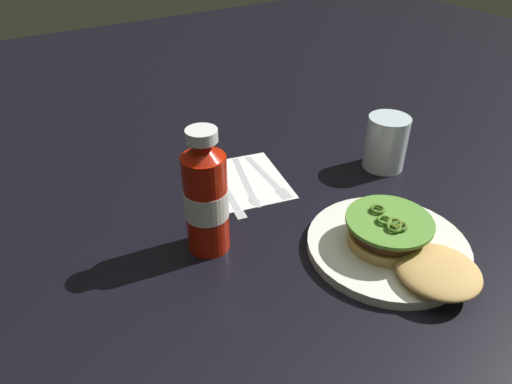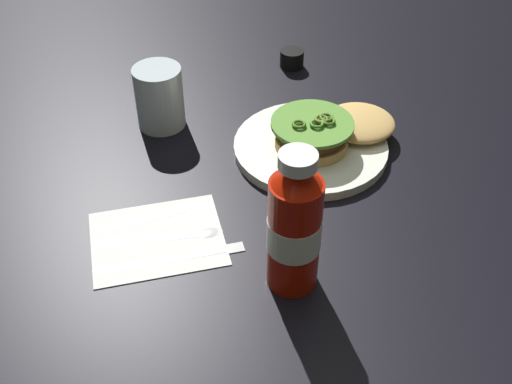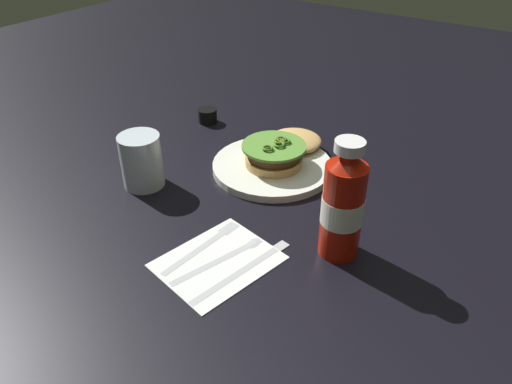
{
  "view_description": "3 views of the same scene",
  "coord_description": "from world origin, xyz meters",
  "px_view_note": "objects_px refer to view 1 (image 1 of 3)",
  "views": [
    {
      "loc": [
        0.45,
        -0.5,
        0.5
      ],
      "look_at": [
        -0.11,
        -0.14,
        0.05
      ],
      "focal_mm": 33.0,
      "sensor_mm": 36.0,
      "label": 1
    },
    {
      "loc": [
        -0.36,
        -0.73,
        0.63
      ],
      "look_at": [
        -0.08,
        -0.14,
        0.07
      ],
      "focal_mm": 44.1,
      "sensor_mm": 36.0,
      "label": 2
    },
    {
      "loc": [
        -0.67,
        -0.49,
        0.53
      ],
      "look_at": [
        -0.1,
        -0.1,
        0.07
      ],
      "focal_mm": 34.15,
      "sensor_mm": 36.0,
      "label": 3
    }
  ],
  "objects_px": {
    "napkin": "(245,180)",
    "butter_knife": "(227,190)",
    "water_glass": "(386,143)",
    "ketchup_bottle": "(206,197)",
    "spoon_utensil": "(248,187)",
    "dinner_plate": "(387,246)",
    "burger_sandwich": "(405,245)",
    "fork_utensil": "(271,179)"
  },
  "relations": [
    {
      "from": "napkin",
      "to": "butter_knife",
      "type": "height_order",
      "value": "butter_knife"
    },
    {
      "from": "dinner_plate",
      "to": "water_glass",
      "type": "distance_m",
      "value": 0.27
    },
    {
      "from": "napkin",
      "to": "spoon_utensil",
      "type": "distance_m",
      "value": 0.03
    },
    {
      "from": "dinner_plate",
      "to": "ketchup_bottle",
      "type": "height_order",
      "value": "ketchup_bottle"
    },
    {
      "from": "water_glass",
      "to": "fork_utensil",
      "type": "xyz_separation_m",
      "value": [
        -0.07,
        -0.23,
        -0.05
      ]
    },
    {
      "from": "water_glass",
      "to": "fork_utensil",
      "type": "height_order",
      "value": "water_glass"
    },
    {
      "from": "napkin",
      "to": "ketchup_bottle",
      "type": "bearing_deg",
      "value": -47.66
    },
    {
      "from": "water_glass",
      "to": "spoon_utensil",
      "type": "distance_m",
      "value": 0.29
    },
    {
      "from": "fork_utensil",
      "to": "napkin",
      "type": "bearing_deg",
      "value": -123.05
    },
    {
      "from": "burger_sandwich",
      "to": "fork_utensil",
      "type": "distance_m",
      "value": 0.31
    },
    {
      "from": "napkin",
      "to": "butter_knife",
      "type": "bearing_deg",
      "value": -71.52
    },
    {
      "from": "dinner_plate",
      "to": "napkin",
      "type": "height_order",
      "value": "dinner_plate"
    },
    {
      "from": "fork_utensil",
      "to": "burger_sandwich",
      "type": "bearing_deg",
      "value": 7.78
    },
    {
      "from": "dinner_plate",
      "to": "spoon_utensil",
      "type": "distance_m",
      "value": 0.28
    },
    {
      "from": "ketchup_bottle",
      "to": "napkin",
      "type": "bearing_deg",
      "value": 132.34
    },
    {
      "from": "dinner_plate",
      "to": "butter_knife",
      "type": "bearing_deg",
      "value": -154.32
    },
    {
      "from": "burger_sandwich",
      "to": "napkin",
      "type": "distance_m",
      "value": 0.34
    },
    {
      "from": "spoon_utensil",
      "to": "napkin",
      "type": "bearing_deg",
      "value": 162.45
    },
    {
      "from": "ketchup_bottle",
      "to": "water_glass",
      "type": "xyz_separation_m",
      "value": [
        -0.03,
        0.42,
        -0.04
      ]
    },
    {
      "from": "ketchup_bottle",
      "to": "fork_utensil",
      "type": "distance_m",
      "value": 0.24
    },
    {
      "from": "water_glass",
      "to": "fork_utensil",
      "type": "distance_m",
      "value": 0.24
    },
    {
      "from": "burger_sandwich",
      "to": "ketchup_bottle",
      "type": "height_order",
      "value": "ketchup_bottle"
    },
    {
      "from": "burger_sandwich",
      "to": "spoon_utensil",
      "type": "xyz_separation_m",
      "value": [
        -0.3,
        -0.09,
        -0.03
      ]
    },
    {
      "from": "water_glass",
      "to": "spoon_utensil",
      "type": "relative_size",
      "value": 0.61
    },
    {
      "from": "butter_knife",
      "to": "fork_utensil",
      "type": "bearing_deg",
      "value": 83.13
    },
    {
      "from": "ketchup_bottle",
      "to": "butter_knife",
      "type": "distance_m",
      "value": 0.18
    },
    {
      "from": "burger_sandwich",
      "to": "water_glass",
      "type": "height_order",
      "value": "water_glass"
    },
    {
      "from": "ketchup_bottle",
      "to": "fork_utensil",
      "type": "relative_size",
      "value": 1.19
    },
    {
      "from": "butter_knife",
      "to": "spoon_utensil",
      "type": "height_order",
      "value": "same"
    },
    {
      "from": "dinner_plate",
      "to": "fork_utensil",
      "type": "relative_size",
      "value": 1.46
    },
    {
      "from": "dinner_plate",
      "to": "water_glass",
      "type": "relative_size",
      "value": 2.34
    },
    {
      "from": "ketchup_bottle",
      "to": "napkin",
      "type": "distance_m",
      "value": 0.22
    },
    {
      "from": "dinner_plate",
      "to": "burger_sandwich",
      "type": "height_order",
      "value": "burger_sandwich"
    },
    {
      "from": "water_glass",
      "to": "ketchup_bottle",
      "type": "bearing_deg",
      "value": -85.35
    },
    {
      "from": "ketchup_bottle",
      "to": "napkin",
      "type": "xyz_separation_m",
      "value": [
        -0.14,
        0.15,
        -0.09
      ]
    },
    {
      "from": "dinner_plate",
      "to": "burger_sandwich",
      "type": "xyz_separation_m",
      "value": [
        0.03,
        -0.0,
        0.03
      ]
    },
    {
      "from": "burger_sandwich",
      "to": "fork_utensil",
      "type": "xyz_separation_m",
      "value": [
        -0.3,
        -0.04,
        -0.03
      ]
    },
    {
      "from": "dinner_plate",
      "to": "burger_sandwich",
      "type": "distance_m",
      "value": 0.04
    },
    {
      "from": "spoon_utensil",
      "to": "water_glass",
      "type": "bearing_deg",
      "value": 75.02
    },
    {
      "from": "ketchup_bottle",
      "to": "water_glass",
      "type": "height_order",
      "value": "ketchup_bottle"
    },
    {
      "from": "burger_sandwich",
      "to": "fork_utensil",
      "type": "bearing_deg",
      "value": -172.22
    },
    {
      "from": "spoon_utensil",
      "to": "dinner_plate",
      "type": "bearing_deg",
      "value": 19.31
    }
  ]
}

